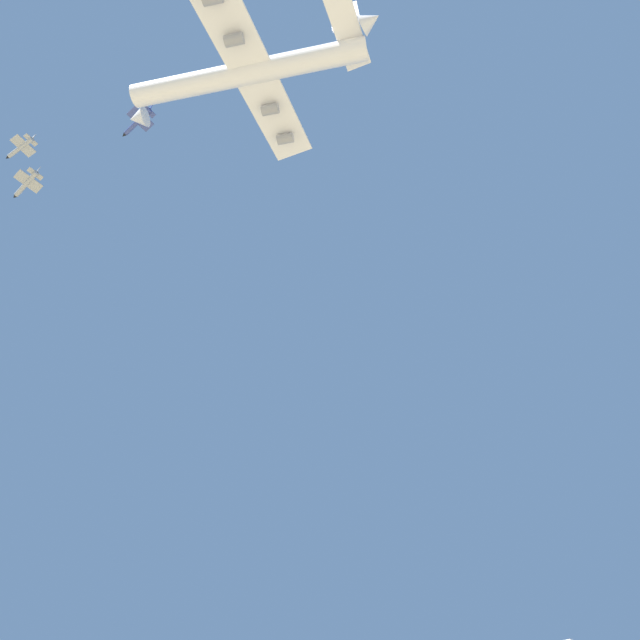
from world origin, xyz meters
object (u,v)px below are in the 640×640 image
(chase_jet_trailing, at_px, (138,122))
(chase_jet_left_wing, at_px, (26,184))
(carrier_jet, at_px, (251,72))
(chase_jet_lead, at_px, (21,148))

(chase_jet_trailing, bearing_deg, chase_jet_left_wing, 19.65)
(chase_jet_left_wing, bearing_deg, chase_jet_trailing, -159.50)
(carrier_jet, relative_size, chase_jet_trailing, 4.86)
(carrier_jet, xyz_separation_m, chase_jet_trailing, (45.41, 12.95, 16.53))
(chase_jet_left_wing, distance_m, chase_jet_trailing, 41.50)
(chase_jet_left_wing, bearing_deg, chase_jet_lead, 36.40)
(carrier_jet, relative_size, chase_jet_left_wing, 4.86)
(chase_jet_left_wing, relative_size, chase_jet_trailing, 1.00)
(chase_jet_left_wing, xyz_separation_m, chase_jet_trailing, (-33.81, -15.64, 18.30))
(chase_jet_lead, relative_size, chase_jet_trailing, 1.01)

